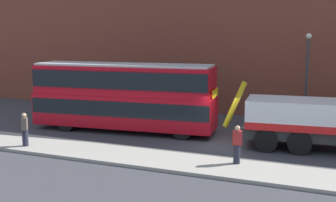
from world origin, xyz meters
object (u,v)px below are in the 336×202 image
double_decker_bus (124,94)px  pedestrian_onlooker (25,130)px  street_lamp (307,71)px  pedestrian_bystander (237,145)px

double_decker_bus → pedestrian_onlooker: bearing=-123.2°
street_lamp → double_decker_bus: bearing=-150.2°
pedestrian_bystander → street_lamp: size_ratio=0.29×
double_decker_bus → pedestrian_onlooker: 6.20m
pedestrian_onlooker → street_lamp: size_ratio=0.29×
double_decker_bus → street_lamp: 11.58m
double_decker_bus → pedestrian_bystander: 8.97m
pedestrian_onlooker → pedestrian_bystander: size_ratio=1.00×
double_decker_bus → pedestrian_onlooker: size_ratio=6.54×
pedestrian_onlooker → street_lamp: street_lamp is taller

